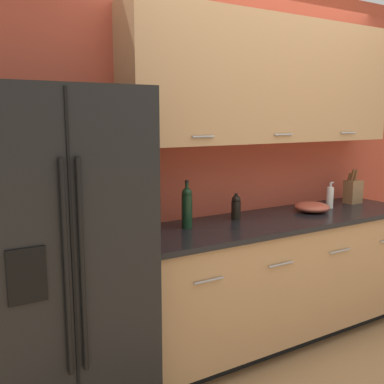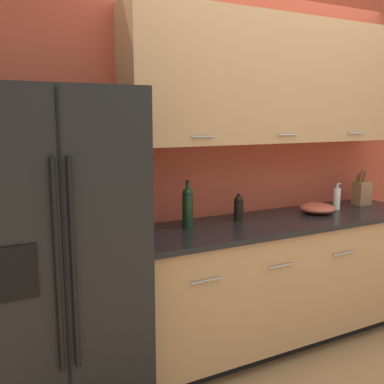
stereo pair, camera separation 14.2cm
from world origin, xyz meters
TOP-DOWN VIEW (x-y plane):
  - wall_back at (0.00, 1.09)m, footprint 10.00×0.39m
  - counter_unit at (0.01, 0.81)m, footprint 2.31×0.64m
  - refrigerator at (-1.63, 0.72)m, footprint 0.87×0.82m
  - knife_block at (0.91, 0.90)m, footprint 0.13×0.10m
  - wine_bottle at (-0.72, 0.89)m, footprint 0.07×0.07m
  - soap_dispenser at (0.58, 0.86)m, footprint 0.06×0.05m
  - oil_bottle at (-0.30, 0.92)m, footprint 0.07×0.07m
  - mixing_bowl at (0.35, 0.82)m, footprint 0.26×0.26m

SIDE VIEW (x-z plane):
  - counter_unit at x=0.01m, z-range 0.01..0.92m
  - refrigerator at x=-1.63m, z-range 0.00..1.77m
  - mixing_bowl at x=0.35m, z-range 0.91..0.99m
  - soap_dispenser at x=0.58m, z-range 0.90..1.10m
  - oil_bottle at x=-0.30m, z-range 0.91..1.10m
  - knife_block at x=0.91m, z-range 0.87..1.16m
  - wine_bottle at x=-0.72m, z-range 0.90..1.21m
  - wall_back at x=0.00m, z-range 0.19..2.79m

